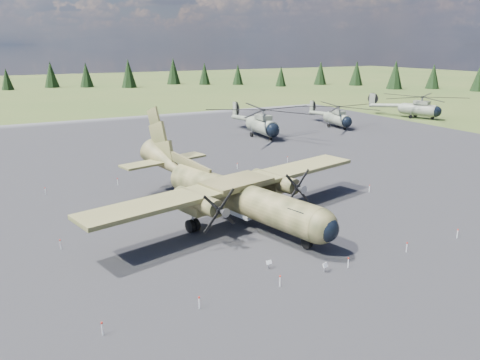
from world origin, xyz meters
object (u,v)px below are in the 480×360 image
helicopter_mid (337,112)px  transport_plane (229,189)px  helicopter_near (262,117)px  helicopter_far (419,103)px

helicopter_mid → transport_plane: bearing=-133.5°
helicopter_near → helicopter_mid: bearing=8.7°
transport_plane → helicopter_near: bearing=41.7°
helicopter_near → helicopter_far: helicopter_near is taller
transport_plane → helicopter_far: transport_plane is taller
helicopter_mid → helicopter_far: bearing=9.1°
transport_plane → helicopter_near: (23.25, 33.61, 0.77)m
helicopter_near → helicopter_mid: (18.45, 1.81, -0.55)m
transport_plane → helicopter_far: bearing=15.5°
helicopter_near → helicopter_far: 42.85m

